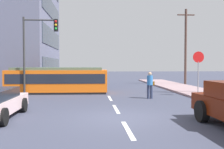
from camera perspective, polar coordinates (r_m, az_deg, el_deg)
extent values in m
plane|color=#3D4053|center=(20.45, -1.29, -3.80)|extent=(120.00, 120.00, 0.00)
cube|color=#A28388|center=(18.28, 21.38, -4.45)|extent=(3.20, 36.00, 0.14)
cube|color=silver|center=(8.66, 3.50, -12.05)|extent=(0.16, 2.40, 0.01)
cube|color=silver|center=(12.55, 0.88, -7.58)|extent=(0.16, 2.40, 0.01)
cube|color=silver|center=(16.49, -0.47, -5.23)|extent=(0.16, 2.40, 0.01)
cube|color=silver|center=(25.86, -2.00, -2.54)|extent=(0.16, 2.40, 0.01)
cube|color=silver|center=(31.84, -2.51, -1.65)|extent=(0.16, 2.40, 0.01)
cube|color=#2D3847|center=(30.31, -12.97, 1.72)|extent=(0.06, 11.99, 1.92)
cube|color=#2D3847|center=(30.45, -13.02, 7.76)|extent=(0.06, 11.99, 1.92)
cube|color=#2D3847|center=(30.93, -13.07, 13.67)|extent=(0.06, 11.99, 1.92)
cube|color=orange|center=(19.94, -11.77, -1.30)|extent=(7.37, 2.68, 1.57)
cube|color=#2D2D2D|center=(20.01, -11.75, -3.77)|extent=(7.22, 2.55, 0.15)
cube|color=#4D6651|center=(19.90, -11.79, 1.24)|extent=(6.63, 2.28, 0.20)
cube|color=#1E232D|center=(19.93, -11.77, -0.76)|extent=(7.08, 2.71, 0.69)
cube|color=#3B477F|center=(26.70, -5.75, -0.15)|extent=(2.70, 5.26, 1.50)
cube|color=black|center=(24.16, -5.62, 0.14)|extent=(2.25, 0.21, 0.90)
cube|color=black|center=(26.69, -5.75, 0.43)|extent=(2.71, 4.49, 0.60)
cylinder|color=black|center=(25.08, -5.66, -1.68)|extent=(2.58, 1.00, 0.90)
cylinder|color=black|center=(28.38, -5.81, -1.23)|extent=(2.58, 1.00, 0.90)
cylinder|color=#2A324E|center=(16.48, 7.96, -3.79)|extent=(0.16, 0.16, 0.85)
cylinder|color=#2A324E|center=(16.52, 8.64, -3.78)|extent=(0.16, 0.16, 0.85)
cylinder|color=#3274BB|center=(16.44, 8.31, -1.27)|extent=(0.36, 0.36, 0.60)
sphere|color=tan|center=(16.42, 8.32, 0.16)|extent=(0.22, 0.22, 0.22)
cube|color=#5B360B|center=(16.55, 9.01, -1.94)|extent=(0.22, 0.21, 0.24)
cylinder|color=black|center=(10.29, 19.11, -7.63)|extent=(0.29, 0.80, 0.80)
cylinder|color=black|center=(12.38, -18.86, -6.36)|extent=(0.22, 0.64, 0.64)
cylinder|color=black|center=(9.85, -22.79, -8.60)|extent=(0.22, 0.64, 0.64)
cube|color=#A51023|center=(24.13, -14.07, -1.73)|extent=(1.79, 4.31, 0.55)
cube|color=black|center=(23.95, -14.13, -0.62)|extent=(1.63, 2.38, 0.40)
cylinder|color=black|center=(25.55, -15.55, -1.97)|extent=(0.23, 0.64, 0.64)
cylinder|color=black|center=(25.30, -11.68, -1.97)|extent=(0.23, 0.64, 0.64)
cylinder|color=black|center=(23.03, -16.69, -2.42)|extent=(0.23, 0.64, 0.64)
cylinder|color=black|center=(22.75, -12.39, -2.44)|extent=(0.23, 0.64, 0.64)
cube|color=beige|center=(30.14, -12.05, -0.94)|extent=(1.96, 4.39, 0.55)
cube|color=black|center=(29.97, -12.08, -0.05)|extent=(1.77, 2.43, 0.40)
cylinder|color=black|center=(31.55, -13.47, -1.17)|extent=(0.24, 0.65, 0.64)
cylinder|color=black|center=(31.37, -10.11, -1.16)|extent=(0.24, 0.65, 0.64)
cylinder|color=black|center=(28.97, -14.14, -1.47)|extent=(0.24, 0.65, 0.64)
cylinder|color=black|center=(28.77, -10.47, -1.47)|extent=(0.24, 0.65, 0.64)
cylinder|color=gray|center=(18.47, 18.40, -0.70)|extent=(0.07, 0.07, 2.20)
cylinder|color=red|center=(18.45, 18.45, 3.65)|extent=(0.76, 0.04, 0.76)
cylinder|color=#333333|center=(19.00, -18.74, 3.81)|extent=(0.14, 0.14, 5.42)
cylinder|color=#333333|center=(19.01, -15.56, 11.45)|extent=(2.20, 0.10, 0.10)
cube|color=black|center=(18.79, -12.20, 10.52)|extent=(0.28, 0.24, 0.84)
sphere|color=red|center=(18.70, -12.26, 11.33)|extent=(0.16, 0.16, 0.16)
sphere|color=gold|center=(18.66, -12.25, 10.57)|extent=(0.16, 0.16, 0.16)
sphere|color=green|center=(18.62, -12.24, 9.81)|extent=(0.16, 0.16, 0.16)
cylinder|color=#513931|center=(28.16, 15.86, 5.77)|extent=(0.24, 0.24, 7.88)
cube|color=#513931|center=(28.57, 15.93, 12.47)|extent=(1.80, 0.12, 0.12)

